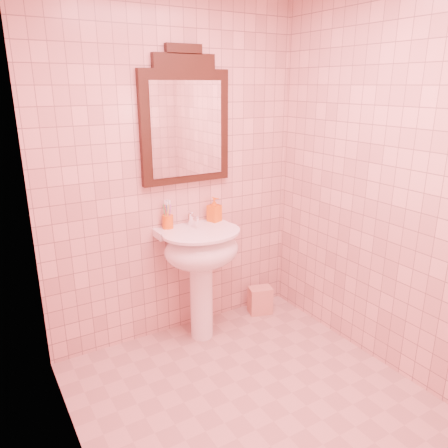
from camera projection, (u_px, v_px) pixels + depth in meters
floor at (260, 407)px, 2.64m from camera, size 2.20×2.20×0.00m
back_wall at (175, 173)px, 3.15m from camera, size 2.00×0.02×2.50m
pedestal_sink at (201, 257)px, 3.19m from camera, size 0.58×0.58×0.86m
faucet at (192, 218)px, 3.22m from camera, size 0.04×0.16×0.11m
mirror at (185, 121)px, 3.06m from camera, size 0.68×0.06×0.94m
toothbrush_cup at (168, 221)px, 3.17m from camera, size 0.08×0.08×0.18m
soap_dispenser at (214, 209)px, 3.32m from camera, size 0.11×0.11×0.19m
towel at (260, 300)px, 3.71m from camera, size 0.22×0.18×0.23m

